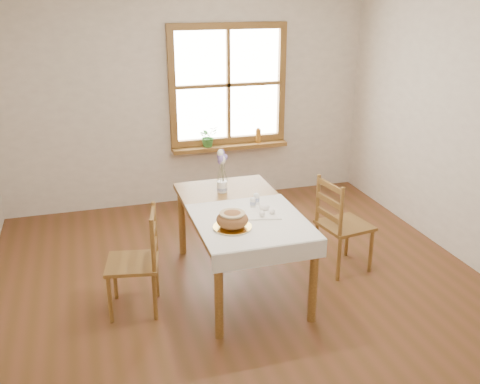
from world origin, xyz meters
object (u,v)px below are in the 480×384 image
Objects in this scene: flower_vase at (222,187)px; dining_table at (240,217)px; chair_right at (345,224)px; bread_plate at (232,227)px; chair_left at (132,262)px.

dining_table is at bearing -82.66° from flower_vase.
chair_right reaches higher than bread_plate.
chair_right reaches higher than chair_left.
flower_vase is at bearing 131.85° from chair_left.
chair_right is (2.01, 0.15, 0.02)m from chair_left.
bread_plate is at bearing 82.47° from chair_left.
flower_vase is at bearing 80.73° from bread_plate.
dining_table is 1.01m from chair_left.
chair_left is at bearing 84.71° from chair_right.
bread_plate is 2.85× the size of flower_vase.
dining_table is at bearing 80.41° from chair_right.
chair_left is 1.13m from flower_vase.
chair_left is 0.89m from bread_plate.
chair_left reaches higher than dining_table.
dining_table is 5.32× the size of bread_plate.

